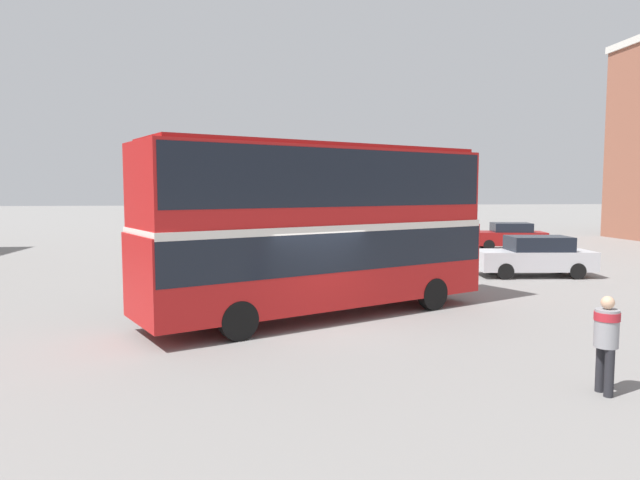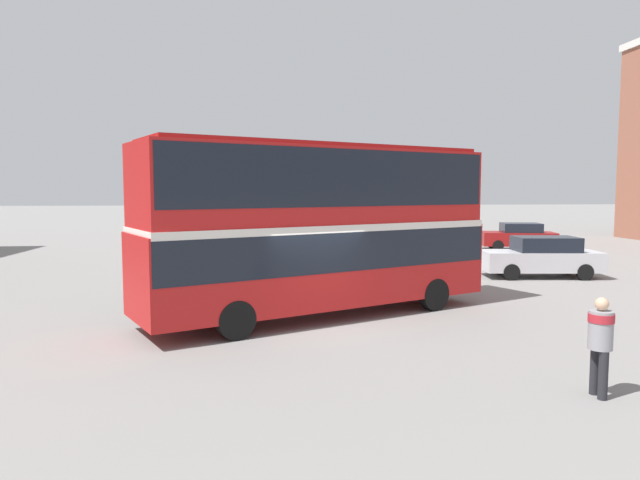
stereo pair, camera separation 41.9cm
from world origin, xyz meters
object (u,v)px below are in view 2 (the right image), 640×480
Objects in this scene: double_decker_bus at (320,220)px; pedestrian_foreground at (600,336)px; parked_car_kerb_near at (518,236)px; parked_car_kerb_far at (542,257)px.

double_decker_bus is 8.15m from pedestrian_foreground.
double_decker_bus reaches higher than pedestrian_foreground.
pedestrian_foreground is 0.39× the size of parked_car_kerb_near.
parked_car_kerb_near is at bearing -104.09° from parked_car_kerb_far.
pedestrian_foreground reaches higher than parked_car_kerb_far.
parked_car_kerb_far is at bearing -111.84° from pedestrian_foreground.
parked_car_kerb_near is at bearing -110.52° from pedestrian_foreground.
parked_car_kerb_far is (-3.77, -10.29, 0.02)m from parked_car_kerb_near.
double_decker_bus is at bearing 38.80° from parked_car_kerb_far.
pedestrian_foreground is 25.18m from parked_car_kerb_near.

